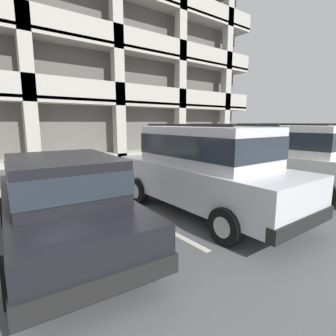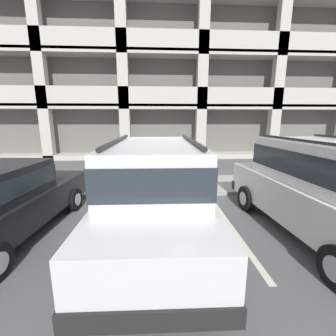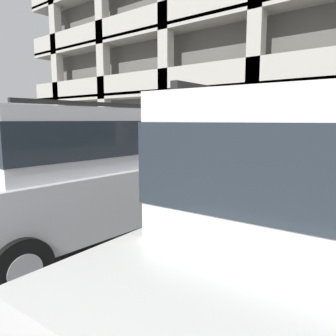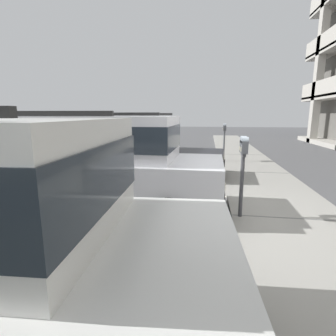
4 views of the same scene
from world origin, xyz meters
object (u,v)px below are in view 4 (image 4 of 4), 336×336
parking_meter_near (243,158)px  parking_meter_far (224,133)px  silver_suv (105,160)px  red_sedan (150,152)px

parking_meter_near → parking_meter_far: bearing=179.8°
silver_suv → red_sedan: bearing=176.6°
parking_meter_near → silver_suv: bearing=-94.8°
red_sedan → parking_meter_near: size_ratio=3.07×
silver_suv → parking_meter_far: silver_suv is taller
silver_suv → parking_meter_near: 2.72m
silver_suv → red_sedan: silver_suv is taller
parking_meter_near → parking_meter_far: parking_meter_far is taller
parking_meter_far → red_sedan: bearing=-41.8°
parking_meter_near → parking_meter_far: (-6.11, 0.02, 0.02)m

